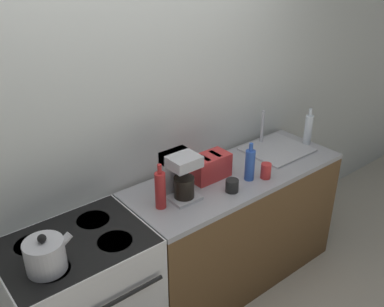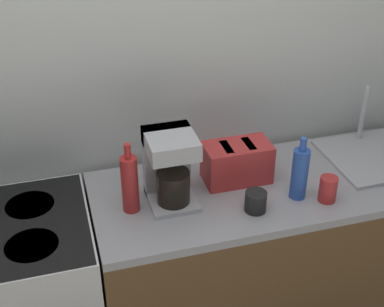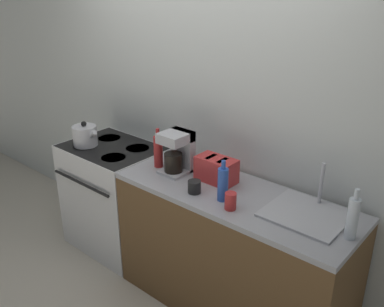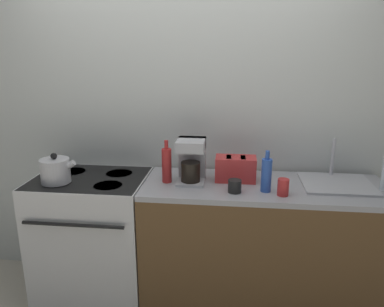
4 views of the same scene
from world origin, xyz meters
The scene contains 12 objects.
wall_back centered at (0.00, 0.66, 1.30)m, with size 8.00×0.05×2.60m.
stove centered at (-0.64, 0.30, 0.47)m, with size 0.80×0.64×0.93m.
counter_block centered at (0.58, 0.30, 0.46)m, with size 1.64×0.60×0.93m.
kettle centered at (-0.83, 0.19, 1.01)m, with size 0.25×0.20×0.21m.
toaster centered at (0.38, 0.37, 1.01)m, with size 0.28×0.15×0.17m.
coffee_maker centered at (0.08, 0.31, 1.09)m, with size 0.19×0.21×0.30m.
sink_tray centered at (1.06, 0.36, 0.94)m, with size 0.46×0.41×0.28m.
bottle_clear centered at (1.35, 0.29, 1.05)m, with size 0.06×0.06×0.29m.
bottle_red centered at (-0.08, 0.28, 1.05)m, with size 0.07×0.07×0.29m.
bottle_blue centered at (0.58, 0.18, 1.04)m, with size 0.07×0.07×0.27m.
cup_black centered at (0.38, 0.14, 0.97)m, with size 0.09×0.09×0.08m.
cup_red centered at (0.68, 0.13, 0.98)m, with size 0.07×0.07×0.11m.
Camera 1 is at (-1.30, -1.53, 2.39)m, focal length 40.00 mm.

